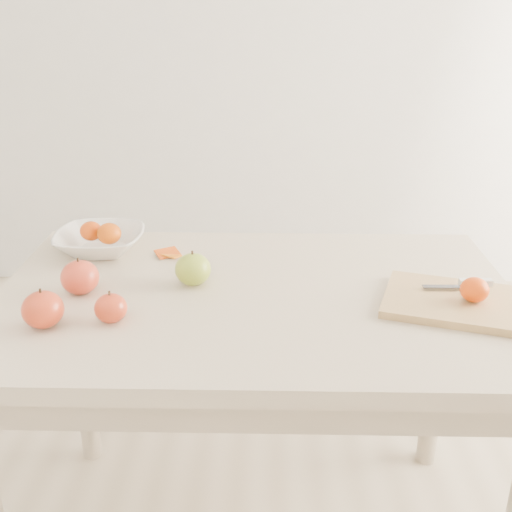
{
  "coord_description": "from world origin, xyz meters",
  "views": [
    {
      "loc": [
        0.03,
        -1.34,
        1.38
      ],
      "look_at": [
        0.0,
        0.05,
        0.82
      ],
      "focal_mm": 45.0,
      "sensor_mm": 36.0,
      "label": 1
    }
  ],
  "objects": [
    {
      "name": "table",
      "position": [
        0.0,
        0.0,
        0.65
      ],
      "size": [
        1.2,
        0.8,
        0.75
      ],
      "color": "beige",
      "rests_on": "ground"
    },
    {
      "name": "cutting_board",
      "position": [
        0.45,
        -0.06,
        0.76
      ],
      "size": [
        0.37,
        0.31,
        0.02
      ],
      "primitive_type": "cube",
      "rotation": [
        0.0,
        0.0,
        -0.3
      ],
      "color": "tan",
      "rests_on": "table"
    },
    {
      "name": "board_tangerine",
      "position": [
        0.48,
        -0.07,
        0.8
      ],
      "size": [
        0.06,
        0.06,
        0.05
      ],
      "primitive_type": "ellipsoid",
      "color": "red",
      "rests_on": "cutting_board"
    },
    {
      "name": "fruit_bowl",
      "position": [
        -0.42,
        0.25,
        0.78
      ],
      "size": [
        0.23,
        0.23,
        0.06
      ],
      "primitive_type": "imported",
      "color": "white",
      "rests_on": "table"
    },
    {
      "name": "bowl_tangerine_near",
      "position": [
        -0.45,
        0.26,
        0.81
      ],
      "size": [
        0.06,
        0.06,
        0.05
      ],
      "primitive_type": "ellipsoid",
      "color": "#D04307",
      "rests_on": "fruit_bowl"
    },
    {
      "name": "bowl_tangerine_far",
      "position": [
        -0.39,
        0.23,
        0.81
      ],
      "size": [
        0.06,
        0.06,
        0.06
      ],
      "primitive_type": "ellipsoid",
      "color": "#C85A07",
      "rests_on": "fruit_bowl"
    },
    {
      "name": "orange_peel_a",
      "position": [
        -0.24,
        0.22,
        0.75
      ],
      "size": [
        0.07,
        0.07,
        0.01
      ],
      "primitive_type": "cube",
      "rotation": [
        0.21,
        0.0,
        0.54
      ],
      "color": "#C9460E",
      "rests_on": "table"
    },
    {
      "name": "orange_peel_b",
      "position": [
        -0.23,
        0.21,
        0.75
      ],
      "size": [
        0.06,
        0.05,
        0.01
      ],
      "primitive_type": "cube",
      "rotation": [
        -0.14,
        0.0,
        -0.48
      ],
      "color": "orange",
      "rests_on": "table"
    },
    {
      "name": "paring_knife",
      "position": [
        0.49,
        0.01,
        0.78
      ],
      "size": [
        0.17,
        0.05,
        0.01
      ],
      "color": "silver",
      "rests_on": "cutting_board"
    },
    {
      "name": "apple_green",
      "position": [
        -0.15,
        0.04,
        0.79
      ],
      "size": [
        0.09,
        0.09,
        0.08
      ],
      "primitive_type": "ellipsoid",
      "color": "#77A119",
      "rests_on": "table"
    },
    {
      "name": "apple_red_d",
      "position": [
        -0.43,
        -0.18,
        0.79
      ],
      "size": [
        0.09,
        0.09,
        0.08
      ],
      "primitive_type": "ellipsoid",
      "color": "#A31210",
      "rests_on": "table"
    },
    {
      "name": "apple_red_b",
      "position": [
        -0.4,
        -0.01,
        0.79
      ],
      "size": [
        0.09,
        0.09,
        0.08
      ],
      "primitive_type": "ellipsoid",
      "color": "#9F0911",
      "rests_on": "table"
    },
    {
      "name": "apple_red_c",
      "position": [
        -0.3,
        -0.15,
        0.78
      ],
      "size": [
        0.07,
        0.07,
        0.06
      ],
      "primitive_type": "ellipsoid",
      "color": "maroon",
      "rests_on": "table"
    }
  ]
}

